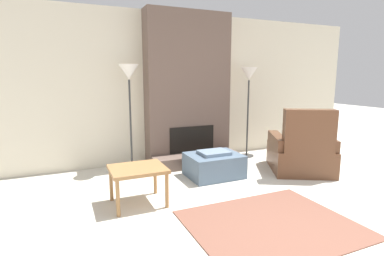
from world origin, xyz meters
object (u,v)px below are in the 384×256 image
(armchair, at_px, (301,154))
(floor_lamp_left, at_px, (129,80))
(ottoman, at_px, (214,165))
(side_table, at_px, (138,172))
(floor_lamp_right, at_px, (249,81))

(armchair, distance_m, floor_lamp_left, 2.96)
(ottoman, relative_size, side_table, 1.24)
(floor_lamp_right, bearing_deg, side_table, -151.37)
(armchair, xyz_separation_m, floor_lamp_right, (-0.25, 1.16, 1.14))
(side_table, distance_m, floor_lamp_right, 2.95)
(side_table, distance_m, floor_lamp_left, 1.71)
(side_table, relative_size, floor_lamp_left, 0.38)
(side_table, bearing_deg, floor_lamp_right, 28.63)
(floor_lamp_left, bearing_deg, side_table, -99.19)
(floor_lamp_left, distance_m, floor_lamp_right, 2.21)
(armchair, bearing_deg, ottoman, 13.39)
(floor_lamp_left, bearing_deg, floor_lamp_right, 0.00)
(floor_lamp_right, bearing_deg, armchair, -77.61)
(ottoman, bearing_deg, floor_lamp_left, 143.75)
(side_table, xyz_separation_m, floor_lamp_left, (0.21, 1.32, 1.06))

